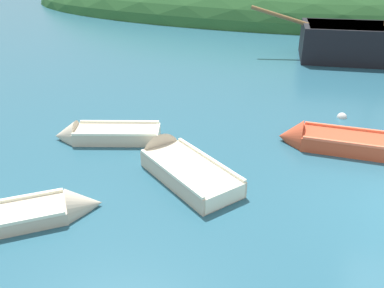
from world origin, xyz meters
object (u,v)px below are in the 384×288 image
rowboat_center (178,166)px  buoy_white (342,117)px  rowboat_far (330,142)px  rowboat_outer_left (21,218)px  rowboat_outer_right (103,136)px

rowboat_center → buoy_white: size_ratio=10.73×
rowboat_far → rowboat_outer_left: bearing=42.6°
buoy_white → rowboat_outer_left: bearing=-125.6°
rowboat_far → rowboat_outer_left: 8.15m
rowboat_outer_right → rowboat_center: (2.77, -0.88, 0.02)m
rowboat_far → buoy_white: rowboat_far is taller
rowboat_outer_left → rowboat_far: bearing=4.7°
rowboat_far → rowboat_outer_left: rowboat_far is taller
rowboat_far → rowboat_outer_right: size_ratio=1.03×
rowboat_center → buoy_white: (3.70, 5.22, -0.15)m
rowboat_outer_left → buoy_white: 10.15m
rowboat_center → rowboat_outer_left: rowboat_center is taller
rowboat_center → rowboat_outer_left: (-2.20, -3.03, -0.06)m
rowboat_outer_right → buoy_white: bearing=-166.7°
rowboat_outer_right → rowboat_center: rowboat_center is taller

